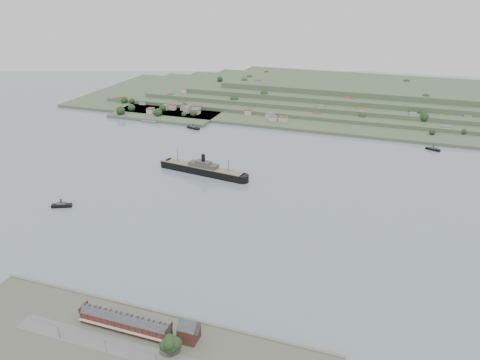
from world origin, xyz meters
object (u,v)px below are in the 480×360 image
(fig_tree, at_px, (171,345))
(gabled_building, at_px, (189,331))
(tugboat, at_px, (62,205))
(steamship, at_px, (200,169))
(terrace_row, at_px, (125,322))

(fig_tree, bearing_deg, gabled_building, 75.46)
(tugboat, bearing_deg, steamship, 53.29)
(terrace_row, height_order, gabled_building, gabled_building)
(terrace_row, height_order, steamship, steamship)
(terrace_row, relative_size, gabled_building, 3.95)
(fig_tree, bearing_deg, steamship, 110.47)
(steamship, xyz_separation_m, tugboat, (-82.69, -110.91, -2.79))
(terrace_row, xyz_separation_m, steamship, (-55.31, 228.36, -2.16))
(steamship, height_order, tugboat, steamship)
(steamship, relative_size, fig_tree, 8.37)
(tugboat, xyz_separation_m, fig_tree, (171.78, -127.73, 7.80))
(terrace_row, distance_m, gabled_building, 37.74)
(terrace_row, distance_m, tugboat, 181.28)
(gabled_building, xyz_separation_m, steamship, (-92.81, 224.34, -3.51))
(gabled_building, xyz_separation_m, fig_tree, (-3.71, -14.30, 1.50))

